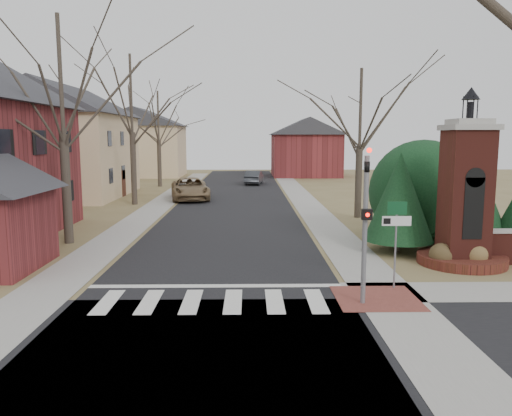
{
  "coord_description": "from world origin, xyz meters",
  "views": [
    {
      "loc": [
        1.05,
        -13.04,
        4.7
      ],
      "look_at": [
        1.34,
        6.0,
        1.99
      ],
      "focal_mm": 35.0,
      "sensor_mm": 36.0,
      "label": 1
    }
  ],
  "objects_px": {
    "pickup_truck": "(190,189)",
    "distant_car": "(254,177)",
    "sign_post": "(396,227)",
    "traffic_signal_pole": "(366,214)",
    "brick_gate_monument": "(464,207)"
  },
  "relations": [
    {
      "from": "pickup_truck",
      "to": "distant_car",
      "type": "xyz_separation_m",
      "value": [
        5.0,
        12.33,
        -0.12
      ]
    },
    {
      "from": "sign_post",
      "to": "pickup_truck",
      "type": "relative_size",
      "value": 0.47
    },
    {
      "from": "pickup_truck",
      "to": "sign_post",
      "type": "bearing_deg",
      "value": -77.98
    },
    {
      "from": "sign_post",
      "to": "traffic_signal_pole",
      "type": "bearing_deg",
      "value": -132.43
    },
    {
      "from": "sign_post",
      "to": "distant_car",
      "type": "distance_m",
      "value": 35.31
    },
    {
      "from": "brick_gate_monument",
      "to": "sign_post",
      "type": "bearing_deg",
      "value": -138.58
    },
    {
      "from": "traffic_signal_pole",
      "to": "brick_gate_monument",
      "type": "bearing_deg",
      "value": 43.24
    },
    {
      "from": "brick_gate_monument",
      "to": "distant_car",
      "type": "xyz_separation_m",
      "value": [
        -7.4,
        32.05,
        -1.47
      ]
    },
    {
      "from": "sign_post",
      "to": "brick_gate_monument",
      "type": "xyz_separation_m",
      "value": [
        3.41,
        3.01,
        0.22
      ]
    },
    {
      "from": "traffic_signal_pole",
      "to": "pickup_truck",
      "type": "height_order",
      "value": "traffic_signal_pole"
    },
    {
      "from": "sign_post",
      "to": "brick_gate_monument",
      "type": "relative_size",
      "value": 0.42
    },
    {
      "from": "pickup_truck",
      "to": "distant_car",
      "type": "bearing_deg",
      "value": 58.36
    },
    {
      "from": "traffic_signal_pole",
      "to": "distant_car",
      "type": "xyz_separation_m",
      "value": [
        -2.7,
        36.47,
        -1.89
      ]
    },
    {
      "from": "brick_gate_monument",
      "to": "distant_car",
      "type": "height_order",
      "value": "brick_gate_monument"
    },
    {
      "from": "distant_car",
      "to": "brick_gate_monument",
      "type": "bearing_deg",
      "value": 110.72
    }
  ]
}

